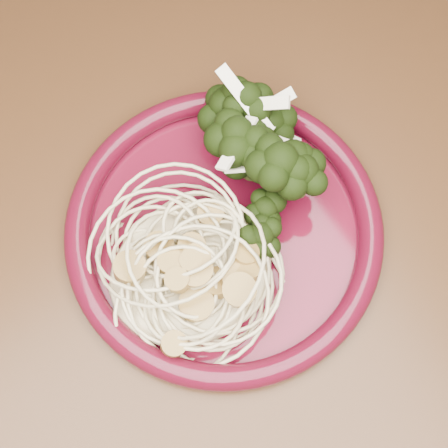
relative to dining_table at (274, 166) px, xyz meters
name	(u,v)px	position (x,y,z in m)	size (l,w,h in m)	color
dining_table	(274,166)	(0.00, 0.00, 0.00)	(1.20, 0.80, 0.75)	#472814
dinner_plate	(224,229)	(-0.11, -0.07, 0.11)	(0.33, 0.33, 0.02)	#4D0919
spaghetti_pile	(190,267)	(-0.15, -0.08, 0.12)	(0.13, 0.12, 0.03)	beige
scallop_cluster	(188,252)	(-0.15, -0.08, 0.16)	(0.13, 0.13, 0.04)	#A78440
broccoli_pile	(264,167)	(-0.05, -0.05, 0.13)	(0.09, 0.15, 0.05)	black
onion_garnish	(266,147)	(-0.05, -0.05, 0.16)	(0.07, 0.10, 0.05)	white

